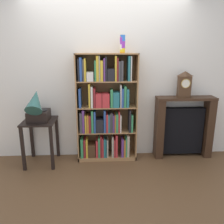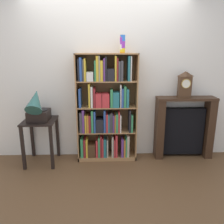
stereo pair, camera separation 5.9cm
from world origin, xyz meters
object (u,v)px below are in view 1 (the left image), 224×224
bookshelf (105,113)px  cup_stack (122,44)px  gramophone (37,107)px  fireplace_mantel (183,127)px  side_table_left (40,132)px  mantel_clock (184,84)px

bookshelf → cup_stack: size_ratio=6.61×
gramophone → fireplace_mantel: 2.35m
side_table_left → gramophone: 0.41m
gramophone → bookshelf: bearing=10.1°
fireplace_mantel → cup_stack: bearing=-177.9°
bookshelf → cup_stack: bearing=0.5°
bookshelf → mantel_clock: 1.32m
mantel_clock → fireplace_mantel: bearing=24.4°
cup_stack → side_table_left: size_ratio=0.37×
bookshelf → cup_stack: 1.07m
mantel_clock → side_table_left: bearing=-176.7°
gramophone → fireplace_mantel: size_ratio=0.53×
cup_stack → fireplace_mantel: 1.68m
cup_stack → bookshelf: bearing=-179.5°
bookshelf → side_table_left: (-1.01, -0.11, -0.26)m
side_table_left → mantel_clock: mantel_clock is taller
side_table_left → fireplace_mantel: 2.30m
cup_stack → fireplace_mantel: size_ratio=0.25×
fireplace_mantel → gramophone: bearing=-174.5°
cup_stack → gramophone: size_ratio=0.47×
side_table_left → gramophone: bearing=-90.0°
bookshelf → gramophone: (-1.01, -0.18, 0.14)m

